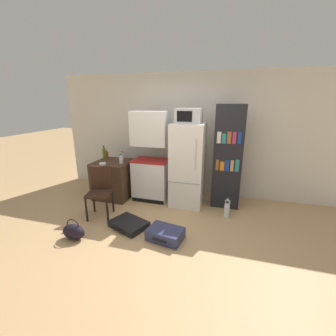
{
  "coord_description": "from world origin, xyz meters",
  "views": [
    {
      "loc": [
        0.92,
        -2.86,
        2.02
      ],
      "look_at": [
        -0.15,
        0.85,
        0.86
      ],
      "focal_mm": 24.0,
      "sensor_mm": 36.0,
      "label": 1
    }
  ],
  "objects": [
    {
      "name": "bottle_milk_white",
      "position": [
        -1.36,
        1.42,
        0.86
      ],
      "size": [
        0.06,
        0.06,
        0.18
      ],
      "color": "white",
      "rests_on": "side_table"
    },
    {
      "name": "bottle_amber_beer",
      "position": [
        -1.8,
        1.53,
        0.85
      ],
      "size": [
        0.07,
        0.07,
        0.15
      ],
      "color": "brown",
      "rests_on": "side_table"
    },
    {
      "name": "suitcase_small_flat",
      "position": [
        -0.62,
        0.13,
        0.05
      ],
      "size": [
        0.7,
        0.61,
        0.1
      ],
      "rotation": [
        0.0,
        0.0,
        -0.39
      ],
      "color": "black",
      "rests_on": "ground_plane"
    },
    {
      "name": "kitchen_hutch",
      "position": [
        -0.66,
        1.34,
        0.86
      ],
      "size": [
        0.74,
        0.52,
        1.83
      ],
      "color": "white",
      "rests_on": "ground_plane"
    },
    {
      "name": "handbag",
      "position": [
        -1.28,
        -0.4,
        0.12
      ],
      "size": [
        0.36,
        0.2,
        0.33
      ],
      "color": "black",
      "rests_on": "ground_plane"
    },
    {
      "name": "wall_back",
      "position": [
        0.2,
        2.0,
        1.3
      ],
      "size": [
        6.4,
        0.1,
        2.6
      ],
      "color": "silver",
      "rests_on": "ground_plane"
    },
    {
      "name": "bowl",
      "position": [
        -1.55,
        0.95,
        0.81
      ],
      "size": [
        0.14,
        0.14,
        0.04
      ],
      "color": "silver",
      "rests_on": "side_table"
    },
    {
      "name": "bottle_clear_short",
      "position": [
        -1.24,
        1.14,
        0.87
      ],
      "size": [
        0.08,
        0.08,
        0.19
      ],
      "color": "silver",
      "rests_on": "side_table"
    },
    {
      "name": "suitcase_large_flat",
      "position": [
        0.06,
        -0.03,
        0.09
      ],
      "size": [
        0.57,
        0.45,
        0.17
      ],
      "rotation": [
        0.0,
        0.0,
        -0.17
      ],
      "color": "navy",
      "rests_on": "ground_plane"
    },
    {
      "name": "microwave",
      "position": [
        0.12,
        1.29,
        1.76
      ],
      "size": [
        0.47,
        0.39,
        0.27
      ],
      "color": "#B7B7BC",
      "rests_on": "refrigerator"
    },
    {
      "name": "water_bottle_front",
      "position": [
        0.92,
        0.93,
        0.13
      ],
      "size": [
        0.09,
        0.09,
        0.31
      ],
      "color": "silver",
      "rests_on": "ground_plane"
    },
    {
      "name": "water_bottle_middle",
      "position": [
        0.93,
        1.05,
        0.15
      ],
      "size": [
        0.09,
        0.09,
        0.35
      ],
      "color": "silver",
      "rests_on": "ground_plane"
    },
    {
      "name": "bottle_olive_oil",
      "position": [
        -1.8,
        1.43,
        0.91
      ],
      "size": [
        0.07,
        0.07,
        0.28
      ],
      "color": "#566619",
      "rests_on": "side_table"
    },
    {
      "name": "ground_plane",
      "position": [
        0.0,
        0.0,
        0.0
      ],
      "size": [
        24.0,
        24.0,
        0.0
      ],
      "primitive_type": "plane",
      "color": "tan"
    },
    {
      "name": "side_table",
      "position": [
        -1.48,
        1.23,
        0.39
      ],
      "size": [
        0.75,
        0.75,
        0.79
      ],
      "color": "#422D1E",
      "rests_on": "ground_plane"
    },
    {
      "name": "refrigerator",
      "position": [
        0.12,
        1.29,
        0.81
      ],
      "size": [
        0.63,
        0.64,
        1.62
      ],
      "color": "white",
      "rests_on": "ground_plane"
    },
    {
      "name": "chair",
      "position": [
        -1.29,
        0.41,
        0.53
      ],
      "size": [
        0.49,
        0.49,
        0.9
      ],
      "rotation": [
        0.0,
        0.0,
        0.25
      ],
      "color": "black",
      "rests_on": "ground_plane"
    },
    {
      "name": "bookshelf",
      "position": [
        0.86,
        1.44,
        0.99
      ],
      "size": [
        0.53,
        0.34,
        1.97
      ],
      "color": "black",
      "rests_on": "ground_plane"
    }
  ]
}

